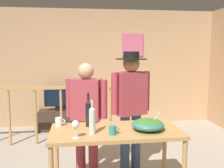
{
  "coord_description": "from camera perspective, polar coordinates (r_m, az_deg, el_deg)",
  "views": [
    {
      "loc": [
        -0.41,
        -3.22,
        1.68
      ],
      "look_at": [
        0.0,
        -0.17,
        1.28
      ],
      "focal_mm": 41.18,
      "sensor_mm": 36.0,
      "label": 1
    }
  ],
  "objects": [
    {
      "name": "serving_table",
      "position": [
        2.92,
        0.85,
        -11.67
      ],
      "size": [
        1.44,
        0.7,
        0.81
      ],
      "color": "#B2844C",
      "rests_on": "ground_plane"
    },
    {
      "name": "person_standing_right",
      "position": [
        3.51,
        4.22,
        -3.79
      ],
      "size": [
        0.56,
        0.42,
        1.67
      ],
      "rotation": [
        0.0,
        0.0,
        3.48
      ],
      "color": "#3D5684",
      "rests_on": "ground_plane"
    },
    {
      "name": "salad_bowl",
      "position": [
        2.89,
        7.99,
        -8.82
      ],
      "size": [
        0.36,
        0.36,
        0.2
      ],
      "color": "#337060",
      "rests_on": "serving_table"
    },
    {
      "name": "wine_bottle_clear",
      "position": [
        2.71,
        -4.42,
        -7.94
      ],
      "size": [
        0.07,
        0.07,
        0.36
      ],
      "color": "silver",
      "rests_on": "serving_table"
    },
    {
      "name": "stair_railing",
      "position": [
        4.73,
        -8.41,
        -5.0
      ],
      "size": [
        3.25,
        0.1,
        1.1
      ],
      "color": "#B2844C",
      "rests_on": "ground_plane"
    },
    {
      "name": "mug_teal",
      "position": [
        2.72,
        0.18,
        -10.18
      ],
      "size": [
        0.11,
        0.08,
        0.1
      ],
      "color": "teal",
      "rests_on": "serving_table"
    },
    {
      "name": "flat_screen_tv",
      "position": [
        5.54,
        -11.54,
        -2.96
      ],
      "size": [
        0.64,
        0.12,
        0.48
      ],
      "color": "black",
      "rests_on": "tv_console"
    },
    {
      "name": "person_standing_left",
      "position": [
        3.46,
        -5.7,
        -5.86
      ],
      "size": [
        0.54,
        0.33,
        1.52
      ],
      "rotation": [
        0.0,
        0.0,
        2.8
      ],
      "color": "#9E3842",
      "rests_on": "ground_plane"
    },
    {
      "name": "back_wall",
      "position": [
        5.85,
        -3.65,
        3.6
      ],
      "size": [
        5.54,
        0.1,
        2.59
      ],
      "primitive_type": "cube",
      "color": "tan",
      "rests_on": "ground_plane"
    },
    {
      "name": "mug_white",
      "position": [
        3.08,
        -11.69,
        -8.22
      ],
      "size": [
        0.12,
        0.08,
        0.1
      ],
      "color": "white",
      "rests_on": "serving_table"
    },
    {
      "name": "framed_picture",
      "position": [
        5.9,
        4.6,
        8.65
      ],
      "size": [
        0.49,
        0.03,
        0.51
      ],
      "primitive_type": "cube",
      "color": "#BF5876"
    },
    {
      "name": "wine_bottle_dark",
      "position": [
        2.99,
        -5.27,
        -6.4
      ],
      "size": [
        0.07,
        0.07,
        0.39
      ],
      "color": "black",
      "rests_on": "serving_table"
    },
    {
      "name": "tv_console",
      "position": [
        5.68,
        -11.39,
        -7.77
      ],
      "size": [
        0.9,
        0.4,
        0.42
      ],
      "primitive_type": "cube",
      "color": "#38281E",
      "rests_on": "ground_plane"
    },
    {
      "name": "wine_glass",
      "position": [
        2.61,
        -8.12,
        -9.09
      ],
      "size": [
        0.08,
        0.08,
        0.18
      ],
      "color": "silver",
      "rests_on": "serving_table"
    }
  ]
}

